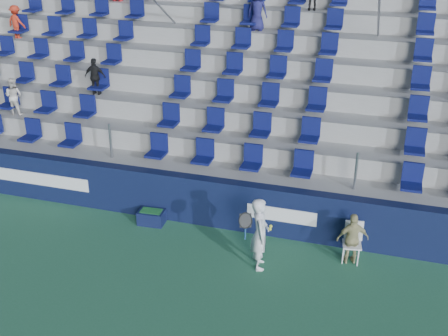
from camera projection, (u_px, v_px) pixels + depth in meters
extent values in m
plane|color=#2E6C49|center=(171.00, 306.00, 10.73)|extent=(70.00, 70.00, 0.00)
cube|color=#0F1638|center=(220.00, 203.00, 13.21)|extent=(24.00, 0.30, 1.20)
cube|color=white|center=(33.00, 178.00, 14.39)|extent=(3.20, 0.02, 0.34)
cube|color=white|center=(281.00, 215.00, 12.66)|extent=(1.60, 0.02, 0.34)
cube|color=#969591|center=(227.00, 192.00, 13.71)|extent=(24.00, 0.85, 1.20)
cube|color=#969591|center=(237.00, 169.00, 14.34)|extent=(24.00, 0.85, 1.70)
cube|color=#969591|center=(246.00, 148.00, 14.97)|extent=(24.00, 0.85, 2.20)
cube|color=#969591|center=(254.00, 128.00, 15.60)|extent=(24.00, 0.85, 2.70)
cube|color=#969591|center=(261.00, 110.00, 16.23)|extent=(24.00, 0.85, 3.20)
cube|color=#969591|center=(268.00, 93.00, 16.86)|extent=(24.00, 0.85, 3.70)
cube|color=#969591|center=(274.00, 78.00, 17.49)|extent=(24.00, 0.85, 4.20)
cube|color=#969591|center=(280.00, 63.00, 18.12)|extent=(24.00, 0.85, 4.70)
cube|color=#969591|center=(286.00, 50.00, 18.75)|extent=(24.00, 0.85, 5.20)
cube|color=#969591|center=(290.00, 31.00, 19.13)|extent=(24.00, 0.50, 6.20)
cube|color=#0C124B|center=(227.00, 157.00, 13.31)|extent=(16.05, 0.50, 0.70)
cube|color=#0C124B|center=(237.00, 125.00, 13.83)|extent=(16.05, 0.50, 0.70)
cube|color=#0C124B|center=(246.00, 96.00, 14.36)|extent=(16.05, 0.50, 0.70)
cube|color=#0C124B|center=(255.00, 68.00, 14.88)|extent=(16.05, 0.50, 0.70)
cube|color=#0C124B|center=(263.00, 43.00, 15.41)|extent=(16.05, 0.50, 0.70)
cube|color=#0C124B|center=(270.00, 19.00, 15.93)|extent=(16.05, 0.50, 0.70)
cylinder|color=gray|center=(161.00, 7.00, 15.86)|extent=(0.06, 7.68, 4.55)
cylinder|color=gray|center=(379.00, 19.00, 14.27)|extent=(0.06, 7.68, 4.55)
imported|color=red|center=(16.00, 22.00, 17.37)|extent=(0.70, 0.48, 1.00)
imported|color=black|center=(95.00, 77.00, 15.38)|extent=(0.62, 0.31, 1.02)
imported|color=beige|center=(14.00, 96.00, 15.40)|extent=(0.52, 0.42, 1.03)
imported|color=#1A1A4E|center=(257.00, 11.00, 15.89)|extent=(0.56, 0.37, 1.13)
imported|color=silver|center=(260.00, 234.00, 11.60)|extent=(0.54, 0.67, 1.61)
cylinder|color=navy|center=(245.00, 233.00, 11.40)|extent=(0.03, 0.03, 0.28)
torus|color=black|center=(245.00, 220.00, 11.27)|extent=(0.30, 0.17, 0.28)
plane|color=#262626|center=(245.00, 220.00, 11.27)|extent=(0.30, 0.16, 0.29)
sphere|color=yellow|center=(270.00, 229.00, 11.25)|extent=(0.07, 0.07, 0.07)
sphere|color=yellow|center=(271.00, 226.00, 11.28)|extent=(0.07, 0.07, 0.07)
cube|color=white|center=(352.00, 245.00, 11.94)|extent=(0.45, 0.45, 0.04)
cube|color=white|center=(354.00, 231.00, 12.00)|extent=(0.39, 0.10, 0.48)
cylinder|color=white|center=(343.00, 256.00, 11.94)|extent=(0.03, 0.03, 0.39)
cylinder|color=white|center=(358.00, 258.00, 11.85)|extent=(0.03, 0.03, 0.39)
cylinder|color=white|center=(344.00, 248.00, 12.21)|extent=(0.03, 0.03, 0.39)
cylinder|color=white|center=(359.00, 250.00, 12.13)|extent=(0.03, 0.03, 0.39)
imported|color=tan|center=(353.00, 239.00, 11.82)|extent=(0.74, 0.50, 1.17)
cube|color=#0F1538|center=(152.00, 217.00, 13.47)|extent=(0.64, 0.44, 0.34)
cube|color=#1E662D|center=(151.00, 214.00, 13.44)|extent=(0.52, 0.32, 0.20)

